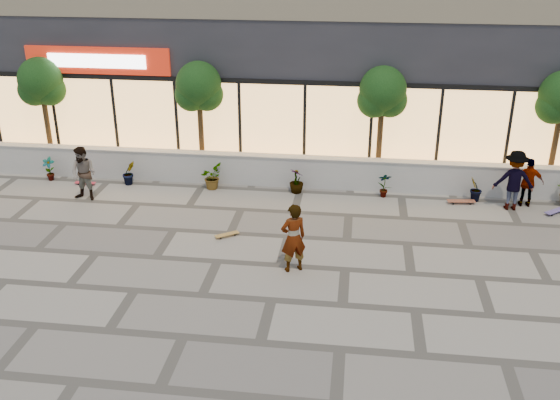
# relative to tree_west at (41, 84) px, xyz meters

# --- Properties ---
(ground) EXTENTS (80.00, 80.00, 0.00)m
(ground) POSITION_rel_tree_west_xyz_m (9.00, -7.70, -2.99)
(ground) COLOR gray
(ground) RESTS_ON ground
(planter_wall) EXTENTS (22.00, 0.42, 1.04)m
(planter_wall) POSITION_rel_tree_west_xyz_m (9.00, -0.70, -2.46)
(planter_wall) COLOR beige
(planter_wall) RESTS_ON ground
(retail_building) EXTENTS (24.00, 9.17, 8.50)m
(retail_building) POSITION_rel_tree_west_xyz_m (9.00, 4.79, 1.26)
(retail_building) COLOR #26262B
(retail_building) RESTS_ON ground
(shrub_a) EXTENTS (0.43, 0.29, 0.81)m
(shrub_a) POSITION_rel_tree_west_xyz_m (0.50, -1.25, -2.58)
(shrub_a) COLOR black
(shrub_a) RESTS_ON ground
(shrub_b) EXTENTS (0.57, 0.57, 0.81)m
(shrub_b) POSITION_rel_tree_west_xyz_m (3.30, -1.25, -2.58)
(shrub_b) COLOR black
(shrub_b) RESTS_ON ground
(shrub_c) EXTENTS (0.68, 0.77, 0.81)m
(shrub_c) POSITION_rel_tree_west_xyz_m (6.10, -1.25, -2.58)
(shrub_c) COLOR black
(shrub_c) RESTS_ON ground
(shrub_d) EXTENTS (0.64, 0.64, 0.81)m
(shrub_d) POSITION_rel_tree_west_xyz_m (8.90, -1.25, -2.58)
(shrub_d) COLOR black
(shrub_d) RESTS_ON ground
(shrub_e) EXTENTS (0.46, 0.35, 0.81)m
(shrub_e) POSITION_rel_tree_west_xyz_m (11.70, -1.25, -2.58)
(shrub_e) COLOR black
(shrub_e) RESTS_ON ground
(shrub_f) EXTENTS (0.55, 0.57, 0.81)m
(shrub_f) POSITION_rel_tree_west_xyz_m (14.50, -1.25, -2.58)
(shrub_f) COLOR black
(shrub_f) RESTS_ON ground
(tree_west) EXTENTS (1.60, 1.50, 3.92)m
(tree_west) POSITION_rel_tree_west_xyz_m (0.00, 0.00, 0.00)
(tree_west) COLOR #412F17
(tree_west) RESTS_ON ground
(tree_midwest) EXTENTS (1.60, 1.50, 3.92)m
(tree_midwest) POSITION_rel_tree_west_xyz_m (5.50, 0.00, 0.00)
(tree_midwest) COLOR #412F17
(tree_midwest) RESTS_ON ground
(tree_mideast) EXTENTS (1.60, 1.50, 3.92)m
(tree_mideast) POSITION_rel_tree_west_xyz_m (11.50, 0.00, 0.00)
(tree_mideast) COLOR #412F17
(tree_mideast) RESTS_ON ground
(skater_center) EXTENTS (0.78, 0.69, 1.79)m
(skater_center) POSITION_rel_tree_west_xyz_m (9.34, -6.26, -2.09)
(skater_center) COLOR white
(skater_center) RESTS_ON ground
(skater_left) EXTENTS (0.93, 0.78, 1.72)m
(skater_left) POSITION_rel_tree_west_xyz_m (2.39, -2.66, -2.12)
(skater_left) COLOR #968461
(skater_left) RESTS_ON ground
(skater_right_near) EXTENTS (0.91, 0.40, 1.53)m
(skater_right_near) POSITION_rel_tree_west_xyz_m (16.00, -1.41, -2.22)
(skater_right_near) COLOR white
(skater_right_near) RESTS_ON ground
(skater_right_far) EXTENTS (1.21, 0.72, 1.85)m
(skater_right_far) POSITION_rel_tree_west_xyz_m (15.50, -1.68, -2.06)
(skater_right_far) COLOR maroon
(skater_right_far) RESTS_ON ground
(skateboard_center) EXTENTS (0.67, 0.54, 0.08)m
(skateboard_center) POSITION_rel_tree_west_xyz_m (7.32, -4.66, -2.92)
(skateboard_center) COLOR olive
(skateboard_center) RESTS_ON ground
(skateboard_left) EXTENTS (0.69, 0.18, 0.08)m
(skateboard_left) POSITION_rel_tree_west_xyz_m (1.84, -1.50, -2.92)
(skateboard_left) COLOR red
(skateboard_left) RESTS_ON ground
(skateboard_right_near) EXTENTS (0.87, 0.31, 0.10)m
(skateboard_right_near) POSITION_rel_tree_west_xyz_m (14.08, -1.50, -2.90)
(skateboard_right_near) COLOR brown
(skateboard_right_near) RESTS_ON ground
(skateboard_right_far) EXTENTS (0.74, 0.66, 0.10)m
(skateboard_right_far) POSITION_rel_tree_west_xyz_m (16.78, -1.88, -2.91)
(skateboard_right_far) COLOR #5C4D8E
(skateboard_right_far) RESTS_ON ground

